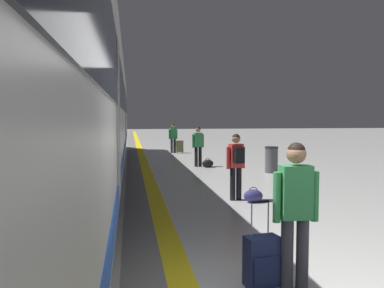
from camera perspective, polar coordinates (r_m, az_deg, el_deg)
name	(u,v)px	position (r m, az deg, el deg)	size (l,w,h in m)	color
safety_line_strip	(148,176)	(13.67, -6.04, -4.40)	(0.36, 80.00, 0.01)	yellow
tactile_edge_band	(137,176)	(13.66, -7.61, -4.42)	(0.71, 80.00, 0.01)	slate
high_speed_train	(62,94)	(10.56, -17.43, 6.63)	(2.94, 32.31, 4.97)	#38383D
traveller_foreground	(296,206)	(4.75, 14.07, -8.27)	(0.52, 0.22, 1.67)	#383842
rolling_suitcase_foreground	(262,261)	(4.87, 9.61, -15.60)	(0.41, 0.29, 1.01)	#19234C
passenger_near	(236,161)	(9.67, 6.12, -2.33)	(0.47, 0.36, 1.55)	black
duffel_bag_near	(253,196)	(9.56, 8.43, -7.08)	(0.44, 0.26, 0.36)	navy
passenger_mid	(198,143)	(16.06, 0.85, 0.08)	(0.48, 0.24, 1.56)	black
duffel_bag_mid	(208,163)	(15.86, 2.18, -2.69)	(0.44, 0.26, 0.36)	black
passenger_far	(173,136)	(22.11, -2.61, 1.11)	(0.48, 0.24, 1.56)	#383842
suitcase_far	(179,146)	(22.01, -1.74, -0.33)	(0.40, 0.28, 0.66)	#596038
waste_bin	(271,160)	(14.62, 10.87, -2.12)	(0.46, 0.46, 0.91)	#4C4C51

